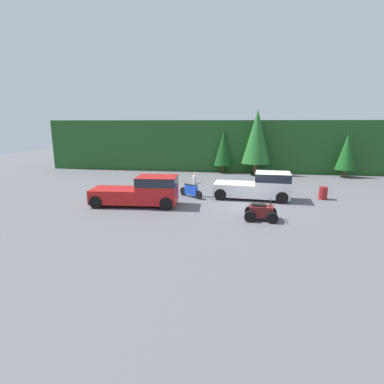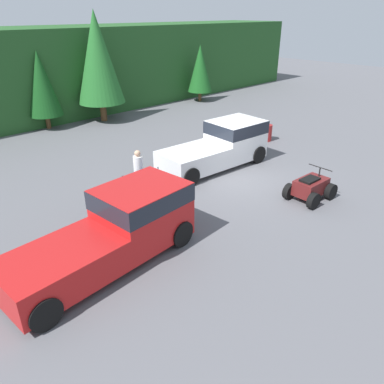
{
  "view_description": "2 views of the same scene",
  "coord_description": "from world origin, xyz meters",
  "px_view_note": "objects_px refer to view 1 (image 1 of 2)",
  "views": [
    {
      "loc": [
        -0.97,
        -19.19,
        5.2
      ],
      "look_at": [
        -3.64,
        -0.97,
        0.95
      ],
      "focal_mm": 28.0,
      "sensor_mm": 36.0,
      "label": 1
    },
    {
      "loc": [
        -11.52,
        -9.04,
        6.44
      ],
      "look_at": [
        -3.64,
        -0.97,
        0.95
      ],
      "focal_mm": 35.0,
      "sensor_mm": 36.0,
      "label": 2
    }
  ],
  "objects_px": {
    "dirt_bike": "(191,191)",
    "rider_person": "(195,183)",
    "pickup_truck_second": "(260,185)",
    "steel_barrel": "(323,193)",
    "quad_atv": "(261,212)",
    "pickup_truck_red": "(143,190)"
  },
  "relations": [
    {
      "from": "pickup_truck_second",
      "to": "steel_barrel",
      "type": "relative_size",
      "value": 5.99
    },
    {
      "from": "pickup_truck_second",
      "to": "quad_atv",
      "type": "bearing_deg",
      "value": -88.26
    },
    {
      "from": "pickup_truck_red",
      "to": "pickup_truck_second",
      "type": "distance_m",
      "value": 7.96
    },
    {
      "from": "pickup_truck_second",
      "to": "steel_barrel",
      "type": "distance_m",
      "value": 4.51
    },
    {
      "from": "pickup_truck_red",
      "to": "dirt_bike",
      "type": "distance_m",
      "value": 3.79
    },
    {
      "from": "pickup_truck_second",
      "to": "dirt_bike",
      "type": "relative_size",
      "value": 2.93
    },
    {
      "from": "steel_barrel",
      "to": "quad_atv",
      "type": "bearing_deg",
      "value": -131.19
    },
    {
      "from": "quad_atv",
      "to": "rider_person",
      "type": "bearing_deg",
      "value": 134.35
    },
    {
      "from": "dirt_bike",
      "to": "rider_person",
      "type": "relative_size",
      "value": 1.02
    },
    {
      "from": "quad_atv",
      "to": "pickup_truck_red",
      "type": "bearing_deg",
      "value": 168.36
    },
    {
      "from": "pickup_truck_second",
      "to": "dirt_bike",
      "type": "xyz_separation_m",
      "value": [
        -4.79,
        -0.13,
        -0.54
      ]
    },
    {
      "from": "quad_atv",
      "to": "rider_person",
      "type": "distance_m",
      "value": 6.51
    },
    {
      "from": "pickup_truck_second",
      "to": "quad_atv",
      "type": "xyz_separation_m",
      "value": [
        -0.23,
        -4.64,
        -0.55
      ]
    },
    {
      "from": "steel_barrel",
      "to": "pickup_truck_red",
      "type": "bearing_deg",
      "value": -163.93
    },
    {
      "from": "pickup_truck_second",
      "to": "steel_barrel",
      "type": "bearing_deg",
      "value": 13.28
    },
    {
      "from": "dirt_bike",
      "to": "rider_person",
      "type": "height_order",
      "value": "rider_person"
    },
    {
      "from": "pickup_truck_second",
      "to": "steel_barrel",
      "type": "xyz_separation_m",
      "value": [
        4.42,
        0.68,
        -0.57
      ]
    },
    {
      "from": "pickup_truck_red",
      "to": "steel_barrel",
      "type": "distance_m",
      "value": 12.39
    },
    {
      "from": "pickup_truck_red",
      "to": "quad_atv",
      "type": "distance_m",
      "value": 7.51
    },
    {
      "from": "dirt_bike",
      "to": "rider_person",
      "type": "distance_m",
      "value": 0.67
    },
    {
      "from": "quad_atv",
      "to": "dirt_bike",
      "type": "bearing_deg",
      "value": 138.29
    },
    {
      "from": "pickup_truck_red",
      "to": "steel_barrel",
      "type": "height_order",
      "value": "pickup_truck_red"
    }
  ]
}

